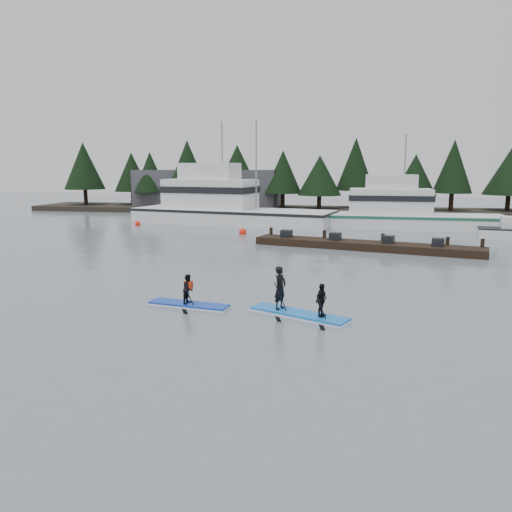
% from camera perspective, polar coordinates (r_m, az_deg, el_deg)
% --- Properties ---
extents(ground, '(160.00, 160.00, 0.00)m').
position_cam_1_polar(ground, '(18.43, -3.77, -6.57)').
color(ground, slate).
rests_on(ground, ground).
extents(far_shore, '(70.00, 8.00, 0.60)m').
position_cam_1_polar(far_shore, '(59.42, 7.00, 5.19)').
color(far_shore, '#2D281E').
rests_on(far_shore, ground).
extents(treeline, '(60.00, 4.00, 8.00)m').
position_cam_1_polar(treeline, '(59.44, 7.00, 4.90)').
color(treeline, black).
rests_on(treeline, ground).
extents(waterfront_building, '(18.00, 6.00, 5.00)m').
position_cam_1_polar(waterfront_building, '(63.89, -5.53, 7.53)').
color(waterfront_building, '#4C4C51').
rests_on(waterfront_building, ground).
extents(fishing_boat_large, '(19.87, 8.82, 10.66)m').
position_cam_1_polar(fishing_boat_large, '(47.82, -3.43, 4.71)').
color(fishing_boat_large, white).
rests_on(fishing_boat_large, ground).
extents(fishing_boat_medium, '(15.60, 4.53, 9.12)m').
position_cam_1_polar(fishing_boat_medium, '(46.07, 16.74, 3.89)').
color(fishing_boat_medium, white).
rests_on(fishing_boat_medium, ground).
extents(floating_dock, '(14.87, 5.23, 0.49)m').
position_cam_1_polar(floating_dock, '(33.41, 12.33, 1.18)').
color(floating_dock, black).
rests_on(floating_dock, ground).
extents(buoy_b, '(0.60, 0.60, 0.60)m').
position_cam_1_polar(buoy_b, '(40.19, -1.54, 2.52)').
color(buoy_b, '#FF220C').
rests_on(buoy_b, ground).
extents(buoy_d, '(0.51, 0.51, 0.51)m').
position_cam_1_polar(buoy_d, '(37.48, 9.09, 1.85)').
color(buoy_d, '#FF220C').
rests_on(buoy_d, ground).
extents(buoy_a, '(0.51, 0.51, 0.51)m').
position_cam_1_polar(buoy_a, '(47.62, -13.37, 3.43)').
color(buoy_a, '#FF220C').
rests_on(buoy_a, ground).
extents(buoy_c, '(0.53, 0.53, 0.53)m').
position_cam_1_polar(buoy_c, '(44.15, 24.99, 2.26)').
color(buoy_c, '#FF220C').
rests_on(buoy_c, ground).
extents(paddleboard_solo, '(3.25, 1.28, 1.76)m').
position_cam_1_polar(paddleboard_solo, '(19.43, -7.69, -4.63)').
color(paddleboard_solo, '#133BB4').
rests_on(paddleboard_solo, ground).
extents(paddleboard_duo, '(3.77, 2.31, 2.20)m').
position_cam_1_polar(paddleboard_duo, '(18.06, 4.74, -5.23)').
color(paddleboard_duo, blue).
rests_on(paddleboard_duo, ground).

